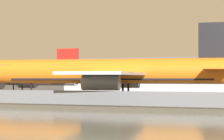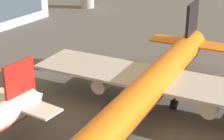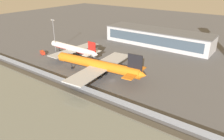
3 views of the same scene
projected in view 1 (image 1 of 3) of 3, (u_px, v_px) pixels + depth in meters
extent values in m
plane|color=#565659|center=(158.00, 102.00, 84.21)|extent=(500.00, 500.00, 0.00)
cube|color=#474238|center=(125.00, 108.00, 64.89)|extent=(320.00, 3.00, 0.50)
cube|color=slate|center=(134.00, 100.00, 69.15)|extent=(280.00, 0.08, 2.63)
cylinder|color=slate|center=(134.00, 100.00, 69.15)|extent=(0.10, 0.10, 2.63)
cylinder|color=orange|center=(109.00, 71.00, 88.14)|extent=(48.89, 9.64, 4.99)
cube|color=#232D3D|center=(8.00, 69.00, 93.55)|extent=(3.14, 4.49, 1.50)
cube|color=black|center=(109.00, 78.00, 88.12)|extent=(41.53, 7.94, 0.90)
cube|color=#B7BABF|center=(106.00, 74.00, 76.22)|extent=(12.89, 24.26, 0.50)
cube|color=#B7BABF|center=(132.00, 75.00, 98.87)|extent=(12.89, 24.26, 0.50)
cylinder|color=#B7BABF|center=(101.00, 83.00, 78.36)|extent=(7.04, 3.39, 2.75)
cylinder|color=#B7BABF|center=(124.00, 82.00, 97.38)|extent=(7.04, 3.39, 2.75)
cube|color=black|center=(218.00, 44.00, 83.07)|extent=(7.32, 1.30, 8.49)
cube|color=orange|center=(218.00, 68.00, 78.84)|extent=(5.66, 8.99, 0.40)
cube|color=orange|center=(218.00, 69.00, 87.14)|extent=(5.66, 8.99, 0.40)
cylinder|color=black|center=(31.00, 90.00, 92.18)|extent=(0.35, 0.35, 2.92)
cylinder|color=black|center=(31.00, 97.00, 92.15)|extent=(1.44, 0.68, 1.40)
cylinder|color=black|center=(123.00, 91.00, 84.71)|extent=(0.40, 0.40, 2.92)
cylinder|color=black|center=(123.00, 99.00, 84.68)|extent=(1.71, 1.27, 1.61)
cylinder|color=black|center=(128.00, 90.00, 89.80)|extent=(0.40, 0.40, 2.92)
cylinder|color=black|center=(128.00, 97.00, 89.77)|extent=(1.71, 1.27, 1.61)
cylinder|color=white|center=(9.00, 78.00, 113.70)|extent=(38.79, 4.84, 3.90)
cone|color=white|center=(80.00, 78.00, 106.43)|extent=(2.62, 3.57, 3.51)
cube|color=red|center=(9.00, 82.00, 113.68)|extent=(32.97, 3.92, 0.70)
cube|color=#B7BABF|center=(34.00, 79.00, 121.68)|extent=(8.96, 18.78, 0.39)
cylinder|color=#B7BABF|center=(28.00, 84.00, 120.68)|extent=(5.47, 2.28, 2.14)
cube|color=red|center=(68.00, 62.00, 107.70)|extent=(5.82, 0.61, 6.63)
cube|color=white|center=(61.00, 76.00, 104.46)|extent=(4.03, 6.90, 0.31)
cube|color=white|center=(74.00, 77.00, 110.82)|extent=(4.03, 6.90, 0.31)
cylinder|color=black|center=(13.00, 90.00, 110.77)|extent=(0.31, 0.31, 2.28)
cylinder|color=black|center=(13.00, 94.00, 110.75)|extent=(1.28, 0.91, 1.26)
cylinder|color=black|center=(22.00, 89.00, 114.59)|extent=(0.31, 0.31, 2.28)
cylinder|color=black|center=(22.00, 94.00, 114.57)|extent=(1.28, 0.91, 1.26)
cube|color=#1E2328|center=(34.00, 95.00, 100.21)|extent=(3.52, 3.19, 1.11)
cube|color=#283847|center=(32.00, 92.00, 100.10)|extent=(1.66, 1.70, 0.50)
cylinder|color=black|center=(30.00, 97.00, 99.26)|extent=(0.69, 0.59, 0.70)
cylinder|color=black|center=(29.00, 97.00, 100.56)|extent=(0.69, 0.59, 0.70)
cylinder|color=black|center=(39.00, 97.00, 99.84)|extent=(0.69, 0.59, 0.70)
cylinder|color=black|center=(38.00, 97.00, 101.14)|extent=(0.69, 0.59, 0.70)
cube|color=#B2B2B7|center=(179.00, 75.00, 154.01)|extent=(79.74, 20.94, 11.15)
cube|color=#3D4C5B|center=(173.00, 74.00, 144.08)|extent=(73.36, 0.16, 6.69)
cube|color=#5B5E63|center=(179.00, 59.00, 154.12)|extent=(80.34, 21.54, 0.50)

